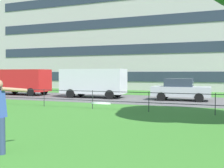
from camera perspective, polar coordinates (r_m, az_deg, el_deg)
The scene contains 7 objects.
street_strip at distance 20.67m, azimuth 3.42°, elevation -3.06°, with size 80.00×7.16×0.01m, color #565454.
park_fence at distance 14.81m, azimuth -4.04°, elevation -2.60°, with size 30.79×0.04×1.00m.
frisbee at distance 3.84m, azimuth -2.30°, elevation -3.98°, with size 0.28×0.28×0.06m.
panel_van_far_right at distance 25.69m, azimuth -18.13°, elevation 0.70°, with size 5.02×2.15×2.24m.
panel_van_center at distance 21.70m, azimuth -3.84°, elevation 0.54°, with size 5.07×2.25×2.24m.
car_silver_right at distance 19.93m, azimuth 13.93°, elevation -1.08°, with size 4.05×1.91×1.54m.
apartment_building_background at distance 40.09m, azimuth 1.95°, elevation 10.74°, with size 33.20×15.64×15.68m.
Camera 1 is at (6.32, -0.99, 1.91)m, focal length 44.34 mm.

